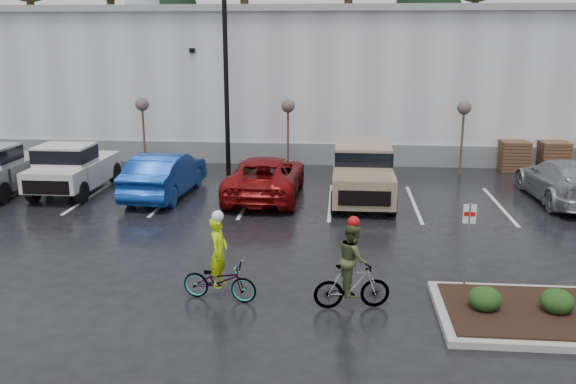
# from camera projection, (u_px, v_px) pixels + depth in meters

# --- Properties ---
(ground) EXTENTS (120.00, 120.00, 0.00)m
(ground) POSITION_uv_depth(u_px,v_px,m) (302.00, 291.00, 14.48)
(ground) COLOR black
(ground) RESTS_ON ground
(warehouse) EXTENTS (60.50, 15.50, 7.20)m
(warehouse) POSITION_uv_depth(u_px,v_px,m) (328.00, 75.00, 34.77)
(warehouse) COLOR silver
(warehouse) RESTS_ON ground
(wooded_ridge) EXTENTS (80.00, 25.00, 6.00)m
(wooded_ridge) POSITION_uv_depth(u_px,v_px,m) (334.00, 66.00, 57.11)
(wooded_ridge) COLOR #29411B
(wooded_ridge) RESTS_ON ground
(lamppost) EXTENTS (0.50, 1.00, 9.22)m
(lamppost) POSITION_uv_depth(u_px,v_px,m) (225.00, 40.00, 24.97)
(lamppost) COLOR black
(lamppost) RESTS_ON ground
(sapling_west) EXTENTS (0.60, 0.60, 3.20)m
(sapling_west) POSITION_uv_depth(u_px,v_px,m) (142.00, 108.00, 27.02)
(sapling_west) COLOR #4C2D1E
(sapling_west) RESTS_ON ground
(sapling_mid) EXTENTS (0.60, 0.60, 3.20)m
(sapling_mid) POSITION_uv_depth(u_px,v_px,m) (288.00, 110.00, 26.46)
(sapling_mid) COLOR #4C2D1E
(sapling_mid) RESTS_ON ground
(sapling_east) EXTENTS (0.60, 0.60, 3.20)m
(sapling_east) POSITION_uv_depth(u_px,v_px,m) (464.00, 112.00, 25.81)
(sapling_east) COLOR #4C2D1E
(sapling_east) RESTS_ON ground
(pallet_stack_a) EXTENTS (1.20, 1.20, 1.35)m
(pallet_stack_a) POSITION_uv_depth(u_px,v_px,m) (514.00, 156.00, 27.08)
(pallet_stack_a) COLOR #4C2D1E
(pallet_stack_a) RESTS_ON ground
(pallet_stack_b) EXTENTS (1.20, 1.20, 1.35)m
(pallet_stack_b) POSITION_uv_depth(u_px,v_px,m) (553.00, 156.00, 26.93)
(pallet_stack_b) COLOR #4C2D1E
(pallet_stack_b) RESTS_ON ground
(shrub_a) EXTENTS (0.70, 0.70, 0.52)m
(shrub_a) POSITION_uv_depth(u_px,v_px,m) (485.00, 299.00, 13.07)
(shrub_a) COLOR black
(shrub_a) RESTS_ON curb_island
(shrub_b) EXTENTS (0.70, 0.70, 0.52)m
(shrub_b) POSITION_uv_depth(u_px,v_px,m) (557.00, 301.00, 12.94)
(shrub_b) COLOR black
(shrub_b) RESTS_ON curb_island
(fire_lane_sign) EXTENTS (0.30, 0.05, 2.20)m
(fire_lane_sign) POSITION_uv_depth(u_px,v_px,m) (468.00, 237.00, 14.00)
(fire_lane_sign) COLOR gray
(fire_lane_sign) RESTS_ON ground
(pickup_silver) EXTENTS (2.10, 5.20, 1.96)m
(pickup_silver) POSITION_uv_depth(u_px,v_px,m) (3.00, 166.00, 23.47)
(pickup_silver) COLOR #AEB0B6
(pickup_silver) RESTS_ON ground
(pickup_white) EXTENTS (2.10, 5.20, 1.96)m
(pickup_white) POSITION_uv_depth(u_px,v_px,m) (77.00, 166.00, 23.57)
(pickup_white) COLOR beige
(pickup_white) RESTS_ON ground
(car_blue) EXTENTS (2.08, 5.17, 1.67)m
(car_blue) POSITION_uv_depth(u_px,v_px,m) (165.00, 174.00, 22.79)
(car_blue) COLOR navy
(car_blue) RESTS_ON ground
(car_red) EXTENTS (2.64, 5.59, 1.54)m
(car_red) POSITION_uv_depth(u_px,v_px,m) (266.00, 177.00, 22.63)
(car_red) COLOR maroon
(car_red) RESTS_ON ground
(suv_tan) EXTENTS (2.20, 5.10, 2.06)m
(suv_tan) POSITION_uv_depth(u_px,v_px,m) (362.00, 173.00, 22.11)
(suv_tan) COLOR gray
(suv_tan) RESTS_ON ground
(car_far_silver) EXTENTS (2.37, 5.47, 1.57)m
(car_far_silver) POSITION_uv_depth(u_px,v_px,m) (564.00, 181.00, 22.00)
(car_far_silver) COLOR #9D9FA4
(car_far_silver) RESTS_ON ground
(cyclist_hivis) EXTENTS (1.84, 0.91, 2.13)m
(cyclist_hivis) POSITION_uv_depth(u_px,v_px,m) (219.00, 272.00, 13.85)
(cyclist_hivis) COLOR #3F3F44
(cyclist_hivis) RESTS_ON ground
(cyclist_olive) EXTENTS (1.70, 0.85, 2.13)m
(cyclist_olive) POSITION_uv_depth(u_px,v_px,m) (352.00, 275.00, 13.40)
(cyclist_olive) COLOR #3F3F44
(cyclist_olive) RESTS_ON ground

